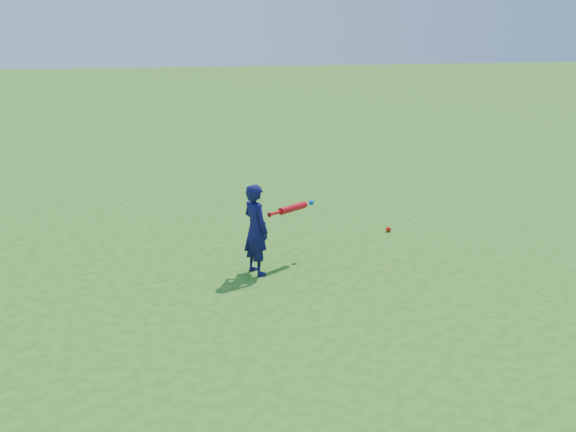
% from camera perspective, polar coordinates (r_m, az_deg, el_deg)
% --- Properties ---
extents(ground, '(80.00, 80.00, 0.00)m').
position_cam_1_polar(ground, '(7.41, -7.95, -3.88)').
color(ground, '#2A6B19').
rests_on(ground, ground).
extents(child, '(0.36, 0.42, 0.99)m').
position_cam_1_polar(child, '(6.80, -2.88, -1.20)').
color(child, '#100F47').
rests_on(child, ground).
extents(ground_ball_red, '(0.07, 0.07, 0.07)m').
position_cam_1_polar(ground_ball_red, '(8.44, 8.92, -1.16)').
color(ground_ball_red, red).
rests_on(ground_ball_red, ground).
extents(bat_swing, '(0.62, 0.43, 0.08)m').
position_cam_1_polar(bat_swing, '(7.11, 0.58, 0.76)').
color(bat_swing, red).
rests_on(bat_swing, ground).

